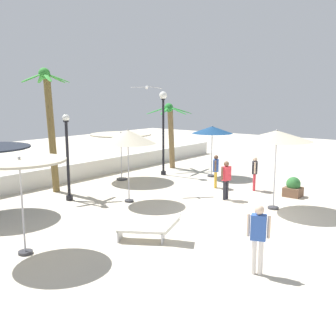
{
  "coord_description": "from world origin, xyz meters",
  "views": [
    {
      "loc": [
        -12.28,
        -6.2,
        4.26
      ],
      "look_at": [
        0.0,
        3.41,
        1.4
      ],
      "focal_mm": 42.32,
      "sensor_mm": 36.0,
      "label": 1
    }
  ],
  "objects_px": {
    "patio_umbrella_1": "(121,136)",
    "guest_2": "(255,170)",
    "palm_tree_0": "(170,126)",
    "planter": "(293,188)",
    "lamp_post_2": "(163,121)",
    "patio_umbrella_0": "(212,130)",
    "patio_umbrella_5": "(19,165)",
    "patio_umbrella_4": "(277,136)",
    "palm_tree_1": "(50,118)",
    "patio_umbrella_3": "(128,137)",
    "guest_3": "(226,177)",
    "guest_1": "(258,232)",
    "lamp_post_0": "(68,156)",
    "seagull_0": "(147,87)",
    "lounge_chair_0": "(150,229)",
    "guest_0": "(216,168)"
  },
  "relations": [
    {
      "from": "palm_tree_1",
      "to": "guest_2",
      "type": "distance_m",
      "value": 9.37
    },
    {
      "from": "patio_umbrella_3",
      "to": "seagull_0",
      "type": "bearing_deg",
      "value": 20.89
    },
    {
      "from": "patio_umbrella_0",
      "to": "seagull_0",
      "type": "distance_m",
      "value": 4.9
    },
    {
      "from": "guest_1",
      "to": "guest_3",
      "type": "bearing_deg",
      "value": 36.04
    },
    {
      "from": "patio_umbrella_5",
      "to": "planter",
      "type": "relative_size",
      "value": 3.17
    },
    {
      "from": "patio_umbrella_1",
      "to": "lamp_post_2",
      "type": "height_order",
      "value": "lamp_post_2"
    },
    {
      "from": "guest_2",
      "to": "guest_1",
      "type": "bearing_deg",
      "value": -153.62
    },
    {
      "from": "patio_umbrella_1",
      "to": "lamp_post_0",
      "type": "distance_m",
      "value": 4.37
    },
    {
      "from": "lamp_post_0",
      "to": "guest_0",
      "type": "distance_m",
      "value": 6.76
    },
    {
      "from": "patio_umbrella_5",
      "to": "guest_2",
      "type": "relative_size",
      "value": 1.74
    },
    {
      "from": "guest_0",
      "to": "palm_tree_0",
      "type": "bearing_deg",
      "value": 60.65
    },
    {
      "from": "lamp_post_2",
      "to": "planter",
      "type": "height_order",
      "value": "lamp_post_2"
    },
    {
      "from": "lamp_post_2",
      "to": "guest_1",
      "type": "relative_size",
      "value": 2.58
    },
    {
      "from": "patio_umbrella_0",
      "to": "guest_2",
      "type": "distance_m",
      "value": 3.84
    },
    {
      "from": "patio_umbrella_0",
      "to": "guest_3",
      "type": "distance_m",
      "value": 4.98
    },
    {
      "from": "patio_umbrella_0",
      "to": "planter",
      "type": "height_order",
      "value": "patio_umbrella_0"
    },
    {
      "from": "patio_umbrella_5",
      "to": "lounge_chair_0",
      "type": "relative_size",
      "value": 1.42
    },
    {
      "from": "patio_umbrella_0",
      "to": "patio_umbrella_4",
      "type": "height_order",
      "value": "patio_umbrella_4"
    },
    {
      "from": "patio_umbrella_3",
      "to": "lounge_chair_0",
      "type": "xyz_separation_m",
      "value": [
        -2.84,
        -3.55,
        -2.26
      ]
    },
    {
      "from": "patio_umbrella_3",
      "to": "guest_3",
      "type": "bearing_deg",
      "value": -47.07
    },
    {
      "from": "lamp_post_0",
      "to": "lamp_post_2",
      "type": "distance_m",
      "value": 6.65
    },
    {
      "from": "guest_0",
      "to": "patio_umbrella_4",
      "type": "bearing_deg",
      "value": -115.04
    },
    {
      "from": "guest_2",
      "to": "patio_umbrella_3",
      "type": "bearing_deg",
      "value": 147.57
    },
    {
      "from": "palm_tree_0",
      "to": "patio_umbrella_0",
      "type": "bearing_deg",
      "value": -100.26
    },
    {
      "from": "planter",
      "to": "guest_3",
      "type": "bearing_deg",
      "value": 138.22
    },
    {
      "from": "lamp_post_0",
      "to": "seagull_0",
      "type": "xyz_separation_m",
      "value": [
        3.39,
        -1.33,
        2.75
      ]
    },
    {
      "from": "patio_umbrella_0",
      "to": "guest_0",
      "type": "distance_m",
      "value": 3.01
    },
    {
      "from": "patio_umbrella_5",
      "to": "palm_tree_1",
      "type": "bearing_deg",
      "value": 48.01
    },
    {
      "from": "palm_tree_0",
      "to": "planter",
      "type": "height_order",
      "value": "palm_tree_0"
    },
    {
      "from": "guest_3",
      "to": "palm_tree_1",
      "type": "bearing_deg",
      "value": 118.31
    },
    {
      "from": "lounge_chair_0",
      "to": "patio_umbrella_0",
      "type": "bearing_deg",
      "value": 21.33
    },
    {
      "from": "palm_tree_1",
      "to": "guest_2",
      "type": "relative_size",
      "value": 3.5
    },
    {
      "from": "patio_umbrella_5",
      "to": "guest_2",
      "type": "distance_m",
      "value": 10.83
    },
    {
      "from": "patio_umbrella_0",
      "to": "palm_tree_0",
      "type": "distance_m",
      "value": 3.28
    },
    {
      "from": "patio_umbrella_0",
      "to": "palm_tree_0",
      "type": "height_order",
      "value": "palm_tree_0"
    },
    {
      "from": "palm_tree_0",
      "to": "lamp_post_2",
      "type": "relative_size",
      "value": 0.86
    },
    {
      "from": "lamp_post_2",
      "to": "lounge_chair_0",
      "type": "xyz_separation_m",
      "value": [
        -8.06,
        -5.94,
        -2.53
      ]
    },
    {
      "from": "guest_0",
      "to": "guest_3",
      "type": "relative_size",
      "value": 0.96
    },
    {
      "from": "patio_umbrella_1",
      "to": "lamp_post_2",
      "type": "distance_m",
      "value": 2.59
    },
    {
      "from": "patio_umbrella_3",
      "to": "guest_3",
      "type": "distance_m",
      "value": 4.33
    },
    {
      "from": "patio_umbrella_3",
      "to": "lamp_post_2",
      "type": "bearing_deg",
      "value": 24.61
    },
    {
      "from": "patio_umbrella_1",
      "to": "guest_2",
      "type": "distance_m",
      "value": 6.83
    },
    {
      "from": "patio_umbrella_4",
      "to": "guest_1",
      "type": "xyz_separation_m",
      "value": [
        -5.57,
        -1.98,
        -1.73
      ]
    },
    {
      "from": "guest_0",
      "to": "lamp_post_2",
      "type": "bearing_deg",
      "value": 76.81
    },
    {
      "from": "guest_2",
      "to": "seagull_0",
      "type": "height_order",
      "value": "seagull_0"
    },
    {
      "from": "patio_umbrella_1",
      "to": "planter",
      "type": "distance_m",
      "value": 8.64
    },
    {
      "from": "lamp_post_0",
      "to": "planter",
      "type": "height_order",
      "value": "lamp_post_0"
    },
    {
      "from": "lamp_post_2",
      "to": "guest_3",
      "type": "relative_size",
      "value": 2.76
    },
    {
      "from": "patio_umbrella_0",
      "to": "patio_umbrella_5",
      "type": "distance_m",
      "value": 12.18
    },
    {
      "from": "palm_tree_0",
      "to": "lounge_chair_0",
      "type": "xyz_separation_m",
      "value": [
        -9.83,
        -6.84,
        -2.1
      ]
    }
  ]
}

